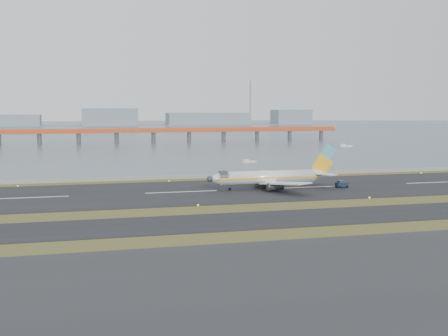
% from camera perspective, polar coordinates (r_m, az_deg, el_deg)
% --- Properties ---
extents(ground, '(1000.00, 1000.00, 0.00)m').
position_cam_1_polar(ground, '(126.26, -1.97, -4.47)').
color(ground, '#394518').
rests_on(ground, ground).
extents(apron_strip, '(1000.00, 50.00, 0.10)m').
position_cam_1_polar(apron_strip, '(75.03, 7.27, -11.94)').
color(apron_strip, '#29292C').
rests_on(apron_strip, ground).
extents(taxiway_strip, '(1000.00, 18.00, 0.10)m').
position_cam_1_polar(taxiway_strip, '(114.78, -0.68, -5.52)').
color(taxiway_strip, black).
rests_on(taxiway_strip, ground).
extents(runway_strip, '(1000.00, 45.00, 0.10)m').
position_cam_1_polar(runway_strip, '(155.28, -4.34, -2.46)').
color(runway_strip, black).
rests_on(runway_strip, ground).
extents(seawall, '(1000.00, 2.50, 1.00)m').
position_cam_1_polar(seawall, '(184.57, -5.96, -0.95)').
color(seawall, gray).
rests_on(seawall, ground).
extents(bay_water, '(1400.00, 800.00, 1.30)m').
position_cam_1_polar(bay_water, '(582.29, -11.72, 3.76)').
color(bay_water, '#495B68').
rests_on(bay_water, ground).
extents(red_pier, '(260.00, 5.00, 10.20)m').
position_cam_1_polar(red_pier, '(374.47, -7.19, 3.68)').
color(red_pier, '#BF4820').
rests_on(red_pier, ground).
extents(far_shoreline, '(1400.00, 80.00, 60.50)m').
position_cam_1_polar(far_shoreline, '(742.51, -11.26, 4.73)').
color(far_shoreline, gray).
rests_on(far_shoreline, ground).
extents(airliner, '(38.52, 32.89, 12.80)m').
position_cam_1_polar(airliner, '(160.87, 4.91, -0.93)').
color(airliner, white).
rests_on(airliner, ground).
extents(pushback_tug, '(3.68, 2.41, 2.23)m').
position_cam_1_polar(pushback_tug, '(166.70, 11.85, -1.62)').
color(pushback_tug, '#142038').
rests_on(pushback_tug, ground).
extents(workboat_near, '(7.05, 4.63, 1.64)m').
position_cam_1_polar(workboat_near, '(236.47, 2.51, 0.64)').
color(workboat_near, silver).
rests_on(workboat_near, ground).
extents(workboat_far, '(7.83, 2.55, 1.89)m').
position_cam_1_polar(workboat_far, '(339.69, 12.19, 2.21)').
color(workboat_far, silver).
rests_on(workboat_far, ground).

